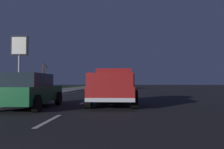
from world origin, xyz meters
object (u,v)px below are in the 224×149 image
(sedan_green, at_px, (29,91))
(bare_tree_far, at_px, (43,76))
(pickup_truck, at_px, (114,87))
(sedan_white, at_px, (119,84))
(gas_price_sign, at_px, (19,50))

(sedan_green, bearing_deg, bare_tree_far, 17.62)
(pickup_truck, xyz_separation_m, sedan_green, (-2.02, 3.73, -0.13))
(sedan_white, xyz_separation_m, sedan_green, (-32.47, 3.59, 0.00))
(bare_tree_far, bearing_deg, sedan_green, -162.38)
(sedan_white, bearing_deg, pickup_truck, -179.74)
(sedan_white, xyz_separation_m, gas_price_sign, (-17.36, 10.78, 3.90))
(pickup_truck, bearing_deg, sedan_green, 118.44)
(pickup_truck, distance_m, sedan_white, 30.45)
(pickup_truck, xyz_separation_m, gas_price_sign, (13.09, 10.92, 3.78))
(pickup_truck, bearing_deg, sedan_white, 0.26)
(pickup_truck, relative_size, sedan_white, 1.23)
(bare_tree_far, bearing_deg, sedan_white, -78.82)
(sedan_green, bearing_deg, pickup_truck, -61.56)
(pickup_truck, relative_size, gas_price_sign, 0.87)
(pickup_truck, relative_size, sedan_green, 1.23)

